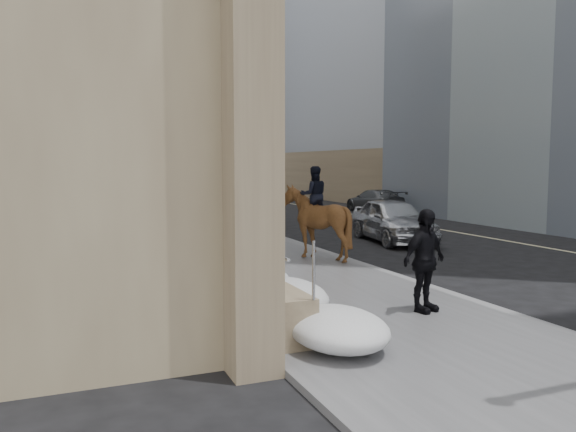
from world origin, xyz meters
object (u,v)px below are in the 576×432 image
Objects in this scene: mounted_horse_right at (315,219)px; car_silver at (393,220)px; mounted_horse_left at (272,243)px; car_grey at (375,201)px; pedestrian at (424,260)px.

mounted_horse_right is 0.57× the size of car_silver.
mounted_horse_left reaches higher than car_grey.
mounted_horse_left is at bearing 67.00° from mounted_horse_right.
car_silver is (5.22, 9.27, -0.28)m from pedestrian.
car_grey is at bearing 42.96° from pedestrian.
pedestrian is 0.41× the size of car_grey.
car_silver is at bearing 42.14° from pedestrian.
pedestrian is (2.26, -2.24, -0.17)m from mounted_horse_left.
pedestrian is (-0.61, -6.29, -0.20)m from mounted_horse_right.
car_silver is (4.61, 2.98, -0.48)m from mounted_horse_right.
car_silver is at bearing 64.23° from car_grey.
mounted_horse_left is 4.96m from mounted_horse_right.
car_silver is at bearing -132.52° from mounted_horse_left.
mounted_horse_right is at bearing 55.72° from car_grey.
pedestrian is 23.73m from car_grey.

